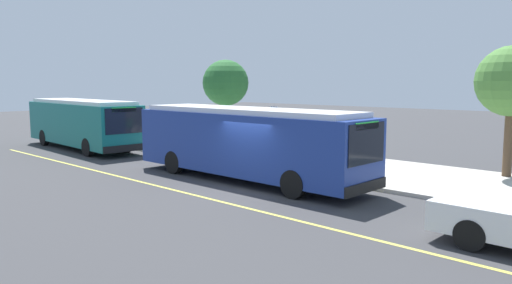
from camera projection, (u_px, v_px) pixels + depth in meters
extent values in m
plane|color=#38383A|center=(252.00, 188.00, 18.36)|extent=(120.00, 120.00, 0.00)
cube|color=#B7B2A8|center=(341.00, 167.00, 22.66)|extent=(44.00, 6.40, 0.15)
cube|color=#E0D64C|center=(207.00, 198.00, 16.78)|extent=(36.00, 0.14, 0.01)
cube|color=navy|center=(246.00, 143.00, 19.77)|extent=(11.12, 2.59, 2.40)
cube|color=silver|center=(246.00, 111.00, 19.61)|extent=(10.23, 2.33, 0.20)
cube|color=black|center=(367.00, 144.00, 15.89)|extent=(0.05, 2.17, 1.34)
cube|color=black|center=(268.00, 133.00, 20.66)|extent=(9.78, 0.08, 1.06)
cube|color=yellow|center=(268.00, 163.00, 20.81)|extent=(10.56, 0.07, 0.28)
cube|color=#26D83F|center=(367.00, 126.00, 15.81)|extent=(0.04, 1.40, 0.24)
cube|color=black|center=(366.00, 187.00, 16.05)|extent=(0.09, 2.50, 0.36)
cylinder|color=black|center=(332.00, 175.00, 18.35)|extent=(1.00, 0.28, 1.00)
cylinder|color=black|center=(293.00, 184.00, 16.70)|extent=(1.00, 0.28, 1.00)
cylinder|color=black|center=(214.00, 157.00, 23.02)|extent=(1.00, 0.28, 1.00)
cylinder|color=black|center=(174.00, 162.00, 21.36)|extent=(1.00, 0.28, 1.00)
cube|color=#146B66|center=(82.00, 123.00, 29.37)|extent=(10.58, 3.12, 2.40)
cube|color=silver|center=(81.00, 102.00, 29.21)|extent=(9.73, 2.82, 0.20)
cube|color=black|center=(124.00, 121.00, 25.52)|extent=(0.16, 2.17, 1.34)
cube|color=black|center=(102.00, 117.00, 30.21)|extent=(9.19, 0.54, 1.06)
cube|color=silver|center=(103.00, 138.00, 30.36)|extent=(9.92, 0.57, 0.28)
cube|color=#26D83F|center=(124.00, 110.00, 25.45)|extent=(0.11, 1.40, 0.24)
cube|color=black|center=(125.00, 148.00, 25.68)|extent=(0.22, 2.50, 0.36)
cylinder|color=black|center=(127.00, 144.00, 27.93)|extent=(1.01, 0.33, 1.00)
cylinder|color=black|center=(88.00, 147.00, 26.36)|extent=(1.01, 0.33, 1.00)
cylinder|color=black|center=(80.00, 135.00, 32.55)|extent=(1.01, 0.33, 1.00)
cylinder|color=black|center=(44.00, 138.00, 30.98)|extent=(1.01, 0.33, 1.00)
cylinder|color=black|center=(496.00, 220.00, 12.78)|extent=(0.76, 0.24, 0.76)
cylinder|color=black|center=(470.00, 235.00, 11.49)|extent=(0.76, 0.24, 0.76)
cylinder|color=#333338|center=(300.00, 135.00, 24.72)|extent=(0.10, 0.10, 2.40)
cylinder|color=#333338|center=(283.00, 137.00, 23.79)|extent=(0.10, 0.10, 2.40)
cylinder|color=#333338|center=(262.00, 131.00, 26.50)|extent=(0.10, 0.10, 2.40)
cylinder|color=#333338|center=(245.00, 133.00, 25.57)|extent=(0.10, 0.10, 2.40)
cube|color=#333338|center=(272.00, 110.00, 25.00)|extent=(2.90, 1.60, 0.08)
cube|color=#4C606B|center=(280.00, 133.00, 25.61)|extent=(2.47, 0.04, 2.16)
cube|color=navy|center=(254.00, 133.00, 26.04)|extent=(0.06, 1.11, 1.82)
cube|color=brown|center=(270.00, 147.00, 25.56)|extent=(1.60, 0.44, 0.06)
cube|color=brown|center=(273.00, 142.00, 25.70)|extent=(1.60, 0.05, 0.44)
cube|color=#333338|center=(260.00, 150.00, 26.08)|extent=(0.08, 0.40, 0.45)
cube|color=#333338|center=(280.00, 153.00, 25.09)|extent=(0.08, 0.40, 0.45)
cylinder|color=#333338|center=(274.00, 137.00, 21.80)|extent=(0.07, 0.07, 2.80)
cube|color=white|center=(274.00, 113.00, 21.65)|extent=(0.44, 0.03, 0.56)
cube|color=red|center=(273.00, 113.00, 21.64)|extent=(0.40, 0.01, 0.16)
cylinder|color=#282D47|center=(250.00, 152.00, 23.84)|extent=(0.14, 0.14, 0.85)
cylinder|color=#282D47|center=(247.00, 153.00, 23.71)|extent=(0.14, 0.14, 0.85)
cube|color=#338C4C|center=(249.00, 138.00, 23.68)|extent=(0.24, 0.40, 0.62)
sphere|color=tan|center=(249.00, 129.00, 23.63)|extent=(0.22, 0.22, 0.22)
cylinder|color=brown|center=(226.00, 123.00, 30.08)|extent=(0.36, 0.36, 2.77)
sphere|color=#28662D|center=(226.00, 83.00, 29.79)|extent=(2.82, 2.82, 2.82)
cylinder|color=brown|center=(508.00, 142.00, 19.83)|extent=(0.36, 0.36, 2.81)
sphere|color=#4C8438|center=(512.00, 81.00, 19.53)|extent=(2.86, 2.86, 2.86)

